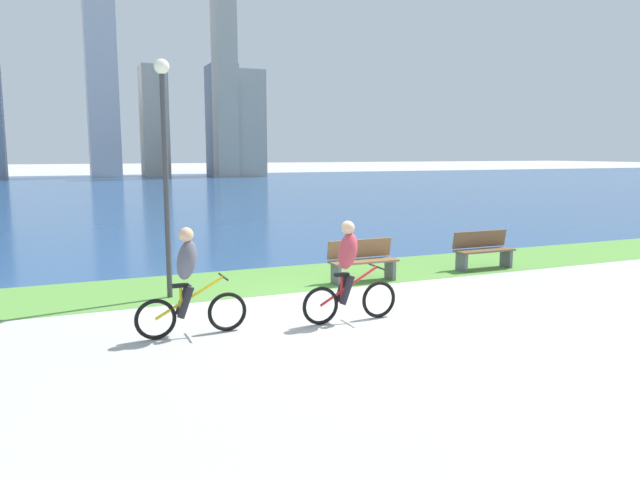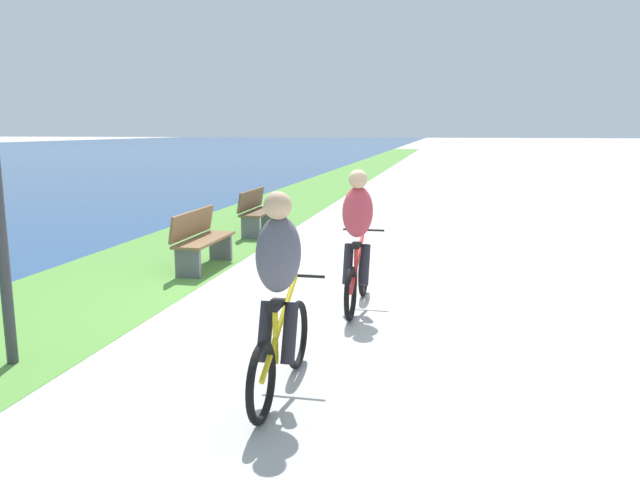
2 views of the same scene
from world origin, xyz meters
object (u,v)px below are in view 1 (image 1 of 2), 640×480
Objects in this scene: cyclist_lead at (348,271)px; lamppost_tall at (165,147)px; cyclist_trailing at (188,282)px; bench_near_path at (483,250)px; bench_far_along_path at (362,261)px.

cyclist_lead is 0.38× the size of lamppost_tall.
bench_near_path is at bearing 18.89° from cyclist_trailing.
bench_far_along_path is 0.34× the size of lamppost_tall.
lamppost_tall is (0.13, 2.59, 2.02)m from cyclist_trailing.
cyclist_trailing is 1.13× the size of bench_far_along_path.
cyclist_trailing is 7.89m from bench_near_path.
cyclist_lead is at bearing -49.67° from lamppost_tall.
bench_far_along_path is (4.17, 2.41, -0.38)m from cyclist_trailing.
lamppost_tall is at bearing 177.54° from bench_far_along_path.
cyclist_trailing is 0.38× the size of lamppost_tall.
cyclist_trailing is 1.13× the size of bench_near_path.
lamppost_tall reaches higher than bench_near_path.
cyclist_lead reaches higher than cyclist_trailing.
lamppost_tall is (-7.32, 0.04, 2.40)m from bench_near_path.
bench_far_along_path is at bearing 58.46° from cyclist_lead.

